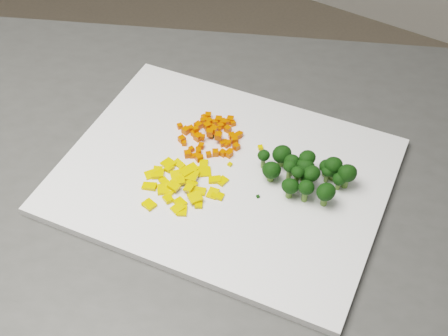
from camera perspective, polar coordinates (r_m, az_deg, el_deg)
The scene contains 135 objects.
counter_block at distance 1.34m, azimuth -1.25°, elevation -13.85°, with size 1.11×0.78×0.90m, color #41413F.
cutting_board at distance 0.96m, azimuth 0.00°, elevation -0.67°, with size 0.49×0.38×0.01m, color white.
carrot_pile at distance 1.00m, azimuth -1.42°, elevation 3.40°, with size 0.11×0.11×0.03m, color #DD4002, non-canonical shape.
pepper_pile at distance 0.93m, azimuth -3.50°, elevation -1.57°, with size 0.13×0.13×0.02m, color #E9AB0C, non-canonical shape.
broccoli_pile at distance 0.94m, azimuth 7.33°, elevation 0.30°, with size 0.13×0.13×0.06m, color black, non-canonical shape.
carrot_cube_0 at distance 0.98m, azimuth -0.11°, elevation 1.38°, with size 0.01×0.01×0.01m, color #DD4002.
carrot_cube_1 at distance 1.00m, azimuth 0.43°, elevation 2.29°, with size 0.01×0.01×0.01m, color #DD4002.
carrot_cube_2 at distance 1.01m, azimuth 1.42°, elevation 3.01°, with size 0.01×0.01×0.01m, color #DD4002.
carrot_cube_3 at distance 1.02m, azimuth 0.34°, elevation 3.57°, with size 0.01×0.01×0.01m, color #DD4002.
carrot_cube_4 at distance 1.04m, azimuth -1.98°, elevation 4.34°, with size 0.01×0.01×0.01m, color #DD4002.
carrot_cube_5 at distance 1.01m, azimuth -1.10°, elevation 3.73°, with size 0.01×0.01×0.01m, color #DD4002.
carrot_cube_6 at distance 1.04m, azimuth -0.16°, elevation 4.32°, with size 0.01×0.01×0.01m, color #DD4002.
carrot_cube_7 at distance 1.02m, azimuth -3.06°, elevation 3.60°, with size 0.01×0.01×0.01m, color #DD4002.
carrot_cube_8 at distance 1.00m, azimuth -0.12°, elevation 2.25°, with size 0.01×0.01×0.01m, color #DD4002.
carrot_cube_9 at distance 0.98m, azimuth -0.79°, elevation 1.40°, with size 0.01×0.01×0.01m, color #DD4002.
carrot_cube_10 at distance 1.01m, azimuth -1.29°, elevation 3.55°, with size 0.01×0.01×0.01m, color #DD4002.
carrot_cube_11 at distance 1.04m, azimuth -1.98°, elevation 4.33°, with size 0.01×0.01×0.01m, color #DD4002.
carrot_cube_12 at distance 1.01m, azimuth -0.93°, elevation 3.51°, with size 0.01×0.01×0.01m, color #DD4002.
carrot_cube_13 at distance 1.04m, azimuth 0.58°, elevation 4.43°, with size 0.01×0.01×0.01m, color #DD4002.
carrot_cube_14 at distance 1.00m, azimuth -3.65°, elevation 2.27°, with size 0.01×0.01×0.01m, color #DD4002.
carrot_cube_15 at distance 0.99m, azimuth -2.33°, elevation 1.80°, with size 0.01×0.01×0.01m, color #DD4002.
carrot_cube_16 at distance 1.01m, azimuth -1.40°, elevation 3.59°, with size 0.01×0.01×0.01m, color #DD4002.
carrot_cube_17 at distance 1.03m, azimuth -2.58°, elevation 3.69°, with size 0.01×0.01×0.01m, color #DD4002.
carrot_cube_18 at distance 1.03m, azimuth -0.02°, elevation 4.18°, with size 0.01×0.01×0.01m, color #DD4002.
carrot_cube_19 at distance 1.04m, azimuth -0.50°, elevation 4.41°, with size 0.01×0.01×0.01m, color #DD4002.
carrot_cube_20 at distance 0.99m, azimuth 1.13°, elevation 1.96°, with size 0.01×0.01×0.01m, color #DD4002.
carrot_cube_21 at distance 1.04m, azimuth -1.73°, elevation 4.44°, with size 0.01×0.01×0.01m, color #DD4002.
carrot_cube_22 at distance 1.00m, azimuth -1.97°, elevation 2.86°, with size 0.01×0.01×0.01m, color #DD4002.
carrot_cube_23 at distance 1.01m, azimuth -2.35°, elevation 2.93°, with size 0.01×0.01×0.01m, color #DD4002.
carrot_cube_24 at distance 1.00m, azimuth 0.97°, elevation 2.58°, with size 0.01×0.01×0.01m, color #DD4002.
carrot_cube_25 at distance 1.04m, azimuth -1.36°, elevation 4.27°, with size 0.01×0.01×0.01m, color #DD4002.
carrot_cube_26 at distance 1.03m, azimuth 0.82°, elevation 4.10°, with size 0.01×0.01×0.01m, color #DD4002.
carrot_cube_27 at distance 0.98m, azimuth -2.50°, elevation 1.14°, with size 0.01×0.01×0.01m, color #DD4002.
carrot_cube_28 at distance 1.02m, azimuth -3.52°, elevation 3.43°, with size 0.01×0.01×0.01m, color #DD4002.
carrot_cube_29 at distance 1.01m, azimuth -1.54°, elevation 3.86°, with size 0.01×0.01×0.01m, color #DD4002.
carrot_cube_30 at distance 1.01m, azimuth -1.08°, elevation 3.65°, with size 0.01×0.01×0.01m, color #DD4002.
carrot_cube_31 at distance 1.01m, azimuth 1.46°, elevation 3.09°, with size 0.01×0.01×0.01m, color #DD4002.
carrot_cube_32 at distance 1.03m, azimuth -4.06°, elevation 3.84°, with size 0.01×0.01×0.01m, color #DD4002.
carrot_cube_33 at distance 1.00m, azimuth 0.22°, elevation 2.11°, with size 0.01×0.01×0.01m, color #DD4002.
carrot_cube_34 at distance 1.05m, azimuth -1.88°, elevation 4.70°, with size 0.01×0.01×0.01m, color #DD4002.
carrot_cube_35 at distance 0.98m, azimuth 0.45°, elevation 1.30°, with size 0.01×0.01×0.01m, color #DD4002.
carrot_cube_36 at distance 1.03m, azimuth -0.31°, elevation 3.86°, with size 0.01×0.01×0.01m, color #DD4002.
carrot_cube_37 at distance 0.98m, azimuth -3.36°, elevation 1.28°, with size 0.01×0.01×0.01m, color #DD4002.
carrot_cube_38 at distance 1.00m, azimuth -0.51°, elevation 2.93°, with size 0.01×0.01×0.01m, color #DD4002.
carrot_cube_39 at distance 1.03m, azimuth 0.24°, elevation 4.19°, with size 0.01×0.01×0.01m, color #DD4002.
carrot_cube_40 at distance 1.03m, azimuth -0.83°, elevation 4.19°, with size 0.01×0.01×0.01m, color #DD4002.
carrot_cube_41 at distance 1.01m, azimuth 0.71°, elevation 2.94°, with size 0.01×0.01×0.01m, color #DD4002.
carrot_cube_42 at distance 1.00m, azimuth 0.06°, elevation 2.37°, with size 0.01×0.01×0.01m, color #DD4002.
carrot_cube_43 at distance 0.98m, azimuth -3.29°, elevation 1.25°, with size 0.01×0.01×0.01m, color #DD4002.
carrot_cube_44 at distance 1.01m, azimuth -1.31°, elevation 3.26°, with size 0.01×0.01×0.01m, color #DD4002.
carrot_cube_45 at distance 1.01m, azimuth -2.60°, elevation 3.55°, with size 0.01×0.01×0.01m, color #DD4002.
carrot_cube_46 at distance 1.03m, azimuth -2.38°, elevation 3.89°, with size 0.01×0.01×0.01m, color #DD4002.
carrot_cube_47 at distance 0.98m, azimuth -2.31°, elevation 0.93°, with size 0.01×0.01×0.01m, color #DD4002.
carrot_cube_48 at distance 0.98m, azimuth -1.41°, elevation 1.24°, with size 0.01×0.01×0.01m, color #DD4002.
carrot_cube_49 at distance 1.00m, azimuth -2.09°, elevation 2.04°, with size 0.01×0.01×0.01m, color #DD4002.
carrot_cube_50 at distance 1.01m, azimuth -2.70°, elevation 3.16°, with size 0.01×0.01×0.01m, color #DD4002.
carrot_cube_51 at distance 1.05m, azimuth -1.46°, elevation 4.80°, with size 0.01×0.01×0.01m, color #DD4002.
carrot_cube_52 at distance 0.99m, azimuth -2.36°, elevation 1.52°, with size 0.01×0.01×0.01m, color #DD4002.
carrot_cube_53 at distance 1.00m, azimuth -0.49°, elevation 3.12°, with size 0.01×0.01×0.01m, color #DD4002.
carrot_cube_54 at distance 1.02m, azimuth -0.45°, elevation 3.57°, with size 0.01×0.01×0.01m, color #DD4002.
carrot_cube_55 at distance 0.99m, azimuth -3.01°, elevation 1.73°, with size 0.01×0.01×0.01m, color #DD4002.
carrot_cube_56 at distance 1.01m, azimuth -3.87°, elevation 2.64°, with size 0.01×0.01×0.01m, color #DD4002.
carrot_cube_57 at distance 1.01m, azimuth -2.41°, elevation 2.83°, with size 0.01×0.01×0.01m, color #DD4002.
carrot_cube_58 at distance 0.98m, azimuth -2.13°, elevation 0.97°, with size 0.01×0.01×0.01m, color #DD4002.
carrot_cube_59 at distance 1.01m, azimuth 1.24°, elevation 2.97°, with size 0.01×0.01×0.01m, color #DD4002.
pepper_chunk_0 at distance 0.93m, azimuth -2.81°, elevation -2.30°, with size 0.02×0.01×0.00m, color #E9AB0C.
pepper_chunk_1 at distance 0.97m, azimuth -4.13°, elevation 0.36°, with size 0.02×0.01×0.01m, color #E9AB0C.
pepper_chunk_2 at distance 0.96m, azimuth -3.52°, elevation -0.16°, with size 0.02×0.01×0.00m, color #E9AB0C.
pepper_chunk_3 at distance 0.92m, azimuth -5.13°, elevation -2.84°, with size 0.02×0.01×0.01m, color #E9AB0C.
pepper_chunk_4 at distance 0.93m, azimuth -1.03°, elevation -2.34°, with size 0.02×0.02×0.00m, color #E9AB0C.
pepper_chunk_5 at distance 0.94m, azimuth -2.98°, elevation -1.41°, with size 0.02×0.01×0.00m, color #E9AB0C.
pepper_chunk_6 at distance 0.97m, azimuth -5.04°, elevation -0.04°, with size 0.01×0.01×0.01m, color #E9AB0C.
pepper_chunk_7 at distance 0.92m, azimuth -6.86°, elevation -3.34°, with size 0.02×0.02×0.01m, color #E9AB0C.
pepper_chunk_8 at distance 0.96m, azimuth -2.96°, elevation -0.04°, with size 0.02×0.02×0.00m, color #E9AB0C.
pepper_chunk_9 at distance 0.93m, azimuth -4.59°, elevation -1.67°, with size 0.02×0.01×0.01m, color #E9AB0C.
pepper_chunk_10 at distance 0.94m, azimuth -4.98°, elevation -1.84°, with size 0.02×0.01×0.01m, color #E9AB0C.
pepper_chunk_11 at distance 0.91m, azimuth -4.26°, elevation -3.72°, with size 0.02×0.02×0.01m, color #E9AB0C.
pepper_chunk_12 at distance 0.96m, azimuth -3.11°, elevation -0.23°, with size 0.02×0.01×0.00m, color #E9AB0C.
pepper_chunk_13 at distance 0.95m, azimuth -4.46°, elevation -1.22°, with size 0.01×0.01×0.00m, color #E9AB0C.
pepper_chunk_14 at distance 0.97m, azimuth -1.88°, elevation 0.33°, with size 0.02×0.01×0.00m, color #E9AB0C.
pepper_chunk_15 at distance 0.95m, azimuth -0.16°, elevation -1.19°, with size 0.01×0.02×0.00m, color #E9AB0C.
pepper_chunk_16 at distance 0.92m, azimuth -2.33°, elevation -3.22°, with size 0.02×0.01×0.00m, color #E9AB0C.
pepper_chunk_17 at distance 0.91m, azimuth -3.86°, elevation -3.91°, with size 0.01×0.02×0.00m, color #E9AB0C.
pepper_chunk_18 at distance 0.92m, azimuth -4.03°, elevation -3.17°, with size 0.01×0.02×0.00m, color #E9AB0C.
pepper_chunk_19 at distance 0.95m, azimuth -3.41°, elevation -0.40°, with size 0.02×0.01×0.01m, color #E9AB0C.
pepper_chunk_20 at distance 0.97m, azimuth -5.10°, elevation 0.40°, with size 0.02×0.02×0.00m, color #E9AB0C.
pepper_chunk_21 at distance 0.96m, azimuth -2.48°, elevation -0.36°, with size 0.02×0.01×0.00m, color #E9AB0C.
pepper_chunk_22 at distance 0.94m, azimuth -6.84°, elevation -1.67°, with size 0.02×0.01×0.01m, color #E9AB0C.
pepper_chunk_23 at distance 0.97m, azimuth -6.09°, elevation -0.23°, with size 0.02×0.01×0.00m, color #E9AB0C.
pepper_chunk_24 at distance 0.95m, azimuth -3.53°, elevation -0.77°, with size 0.02×0.01×0.01m, color #E9AB0C.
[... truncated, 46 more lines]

